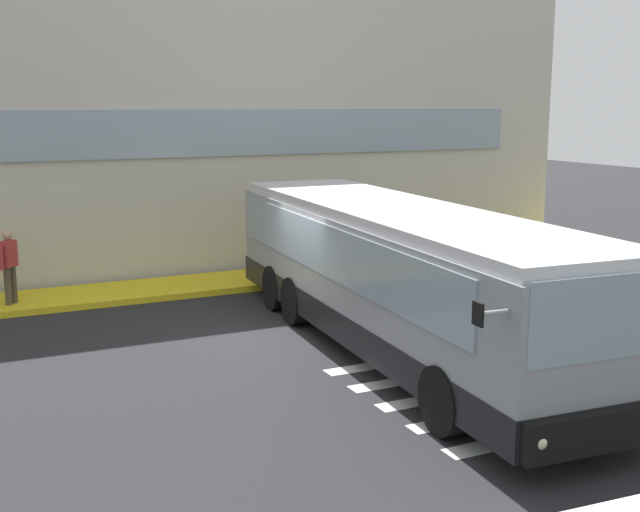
{
  "coord_description": "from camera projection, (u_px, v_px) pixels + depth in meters",
  "views": [
    {
      "loc": [
        -5.98,
        -14.1,
        4.54
      ],
      "look_at": [
        0.94,
        0.25,
        1.5
      ],
      "focal_mm": 44.78,
      "sensor_mm": 36.0,
      "label": 1
    }
  ],
  "objects": [
    {
      "name": "bay_paint_stripes",
      "position": [
        496.0,
        387.0,
        13.01
      ],
      "size": [
        4.4,
        3.96,
        0.01
      ],
      "color": "silver",
      "rests_on": "ground"
    },
    {
      "name": "terminal_building",
      "position": [
        116.0,
        113.0,
        25.1
      ],
      "size": [
        25.53,
        13.8,
        8.51
      ],
      "color": "beige",
      "rests_on": "ground"
    },
    {
      "name": "ground_plane",
      "position": [
        283.0,
        336.0,
        15.88
      ],
      "size": [
        80.0,
        90.0,
        0.02
      ],
      "primitive_type": "cube",
      "color": "#232326",
      "rests_on": "ground"
    },
    {
      "name": "passenger_at_curb_edge",
      "position": [
        9.0,
        263.0,
        17.65
      ],
      "size": [
        0.41,
        0.48,
        1.68
      ],
      "color": "#4C4233",
      "rests_on": "boarding_curb"
    },
    {
      "name": "boarding_curb",
      "position": [
        208.0,
        284.0,
        20.11
      ],
      "size": [
        27.73,
        2.0,
        0.15
      ],
      "primitive_type": "cube",
      "color": "yellow",
      "rests_on": "ground"
    },
    {
      "name": "bus_main_foreground",
      "position": [
        398.0,
        280.0,
        14.73
      ],
      "size": [
        3.8,
        11.48,
        2.7
      ],
      "color": "gray",
      "rests_on": "ground"
    }
  ]
}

